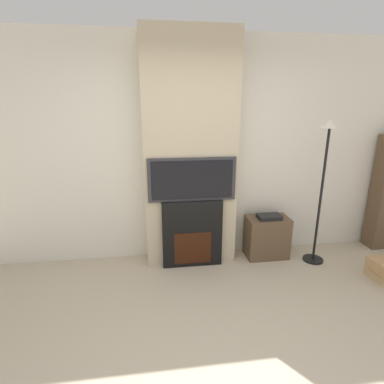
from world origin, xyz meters
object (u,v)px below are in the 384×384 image
at_px(fireplace, 192,233).
at_px(floor_lamp, 324,169).
at_px(television, 192,179).
at_px(media_stand, 267,236).

bearing_deg(fireplace, floor_lamp, -4.59).
xyz_separation_m(fireplace, television, (0.00, -0.00, 0.67)).
relative_size(television, media_stand, 1.73).
distance_m(fireplace, television, 0.67).
bearing_deg(floor_lamp, fireplace, 175.41).
distance_m(fireplace, media_stand, 1.00).
bearing_deg(floor_lamp, television, 175.48).
height_order(television, media_stand, television).
bearing_deg(floor_lamp, media_stand, 160.23).
xyz_separation_m(television, media_stand, (0.98, 0.08, -0.81)).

